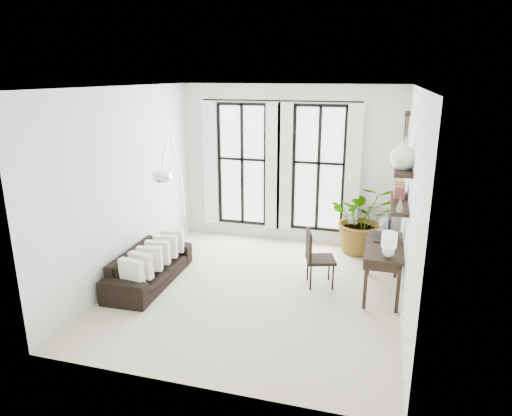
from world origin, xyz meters
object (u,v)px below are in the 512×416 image
at_px(plant, 363,218).
at_px(desk_chair, 315,254).
at_px(buddha, 384,244).
at_px(desk, 384,250).
at_px(sofa, 149,267).
at_px(arc_lamp, 172,165).

height_order(plant, desk_chair, plant).
distance_m(desk_chair, buddha, 1.67).
bearing_deg(desk, desk_chair, 179.33).
height_order(sofa, plant, plant).
xyz_separation_m(desk_chair, buddha, (1.08, 1.26, -0.17)).
distance_m(sofa, buddha, 4.23).
relative_size(desk, arc_lamp, 0.58).
height_order(arc_lamp, buddha, arc_lamp).
bearing_deg(plant, buddha, -45.98).
xyz_separation_m(plant, desk, (0.41, -1.73, 0.05)).
relative_size(sofa, buddha, 2.17).
distance_m(sofa, arc_lamp, 1.78).
bearing_deg(desk_chair, desk, -17.88).
bearing_deg(desk_chair, sofa, 176.58).
distance_m(desk, arc_lamp, 3.81).
bearing_deg(arc_lamp, desk_chair, -4.30).
relative_size(plant, desk_chair, 1.47).
relative_size(sofa, plant, 1.38).
bearing_deg(arc_lamp, plant, 25.21).
height_order(desk, desk_chair, desk).
height_order(sofa, arc_lamp, arc_lamp).
height_order(plant, buddha, plant).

